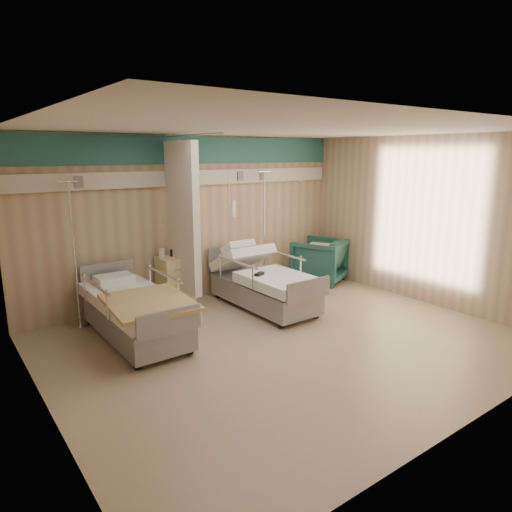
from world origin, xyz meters
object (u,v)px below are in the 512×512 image
at_px(bedside_cabinet, 175,282).
at_px(iv_stand_left, 78,297).
at_px(bed_right, 264,289).
at_px(iv_stand_right, 264,265).
at_px(visitor_armchair, 320,260).
at_px(bed_left, 136,317).

bearing_deg(bedside_cabinet, iv_stand_left, 177.01).
distance_m(bed_right, iv_stand_left, 2.86).
bearing_deg(iv_stand_left, iv_stand_right, -1.72).
relative_size(bedside_cabinet, iv_stand_left, 0.40).
xyz_separation_m(bedside_cabinet, visitor_armchair, (3.00, -0.30, 0.01)).
bearing_deg(iv_stand_right, visitor_armchair, -13.32).
height_order(bed_right, iv_stand_right, iv_stand_right).
xyz_separation_m(bed_right, iv_stand_left, (-2.68, 0.98, 0.12)).
xyz_separation_m(bed_right, bedside_cabinet, (-1.15, 0.90, 0.11)).
distance_m(bedside_cabinet, visitor_armchair, 3.01).
xyz_separation_m(bed_right, iv_stand_right, (0.67, 0.88, 0.14)).
distance_m(visitor_armchair, iv_stand_left, 4.55).
bearing_deg(visitor_armchair, iv_stand_right, -38.02).
relative_size(bed_left, visitor_armchair, 2.28).
bearing_deg(visitor_armchair, bed_right, -6.73).
height_order(bedside_cabinet, iv_stand_left, iv_stand_left).
height_order(visitor_armchair, iv_stand_right, iv_stand_right).
height_order(visitor_armchair, iv_stand_left, iv_stand_left).
distance_m(iv_stand_right, iv_stand_left, 3.35).
relative_size(bed_left, iv_stand_right, 0.98).
height_order(bedside_cabinet, iv_stand_right, iv_stand_right).
bearing_deg(visitor_armchair, bedside_cabinet, -30.41).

